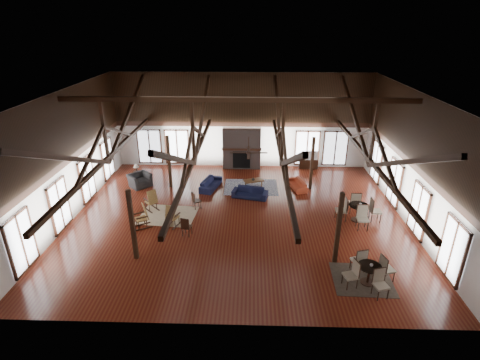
{
  "coord_description": "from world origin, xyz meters",
  "views": [
    {
      "loc": [
        0.61,
        -16.07,
        8.96
      ],
      "look_at": [
        0.07,
        1.0,
        1.56
      ],
      "focal_mm": 28.0,
      "sensor_mm": 36.0,
      "label": 1
    }
  ],
  "objects_px": {
    "sofa_orange": "(297,184)",
    "coffee_table": "(254,181)",
    "armchair": "(140,180)",
    "cafe_table_near": "(369,271)",
    "sofa_navy_left": "(211,184)",
    "cafe_table_far": "(358,210)",
    "sofa_navy_front": "(250,193)",
    "tv_console": "(308,164)"
  },
  "relations": [
    {
      "from": "sofa_orange",
      "to": "tv_console",
      "type": "bearing_deg",
      "value": 147.74
    },
    {
      "from": "sofa_navy_front",
      "to": "cafe_table_near",
      "type": "distance_m",
      "value": 8.3
    },
    {
      "from": "coffee_table",
      "to": "cafe_table_near",
      "type": "bearing_deg",
      "value": -85.7
    },
    {
      "from": "cafe_table_far",
      "to": "tv_console",
      "type": "bearing_deg",
      "value": 101.81
    },
    {
      "from": "armchair",
      "to": "cafe_table_far",
      "type": "relative_size",
      "value": 0.53
    },
    {
      "from": "sofa_orange",
      "to": "tv_console",
      "type": "xyz_separation_m",
      "value": [
        1.05,
        3.22,
        0.05
      ]
    },
    {
      "from": "sofa_orange",
      "to": "cafe_table_near",
      "type": "distance_m",
      "value": 8.49
    },
    {
      "from": "tv_console",
      "to": "armchair",
      "type": "bearing_deg",
      "value": -162.45
    },
    {
      "from": "armchair",
      "to": "coffee_table",
      "type": "bearing_deg",
      "value": -44.18
    },
    {
      "from": "armchair",
      "to": "sofa_orange",
      "type": "bearing_deg",
      "value": -45.32
    },
    {
      "from": "sofa_orange",
      "to": "sofa_navy_left",
      "type": "bearing_deg",
      "value": -102.62
    },
    {
      "from": "coffee_table",
      "to": "sofa_navy_left",
      "type": "bearing_deg",
      "value": 164.34
    },
    {
      "from": "coffee_table",
      "to": "tv_console",
      "type": "bearing_deg",
      "value": 18.98
    },
    {
      "from": "sofa_orange",
      "to": "armchair",
      "type": "distance_m",
      "value": 9.08
    },
    {
      "from": "sofa_navy_front",
      "to": "tv_console",
      "type": "height_order",
      "value": "tv_console"
    },
    {
      "from": "coffee_table",
      "to": "tv_console",
      "type": "relative_size",
      "value": 1.05
    },
    {
      "from": "sofa_orange",
      "to": "coffee_table",
      "type": "bearing_deg",
      "value": -107.29
    },
    {
      "from": "sofa_navy_left",
      "to": "cafe_table_near",
      "type": "relative_size",
      "value": 0.92
    },
    {
      "from": "armchair",
      "to": "cafe_table_near",
      "type": "bearing_deg",
      "value": -83.0
    },
    {
      "from": "tv_console",
      "to": "sofa_navy_left",
      "type": "bearing_deg",
      "value": -150.79
    },
    {
      "from": "coffee_table",
      "to": "cafe_table_far",
      "type": "distance_m",
      "value": 6.25
    },
    {
      "from": "sofa_navy_left",
      "to": "cafe_table_near",
      "type": "height_order",
      "value": "cafe_table_near"
    },
    {
      "from": "cafe_table_far",
      "to": "tv_console",
      "type": "distance_m",
      "value": 7.01
    },
    {
      "from": "armchair",
      "to": "cafe_table_far",
      "type": "bearing_deg",
      "value": -62.74
    },
    {
      "from": "cafe_table_near",
      "to": "cafe_table_far",
      "type": "bearing_deg",
      "value": 80.2
    },
    {
      "from": "sofa_navy_front",
      "to": "coffee_table",
      "type": "xyz_separation_m",
      "value": [
        0.21,
        1.42,
        0.09
      ]
    },
    {
      "from": "sofa_orange",
      "to": "cafe_table_near",
      "type": "xyz_separation_m",
      "value": [
        1.67,
        -8.32,
        0.28
      ]
    },
    {
      "from": "sofa_orange",
      "to": "cafe_table_far",
      "type": "bearing_deg",
      "value": 20.13
    },
    {
      "from": "coffee_table",
      "to": "cafe_table_near",
      "type": "height_order",
      "value": "cafe_table_near"
    },
    {
      "from": "sofa_navy_left",
      "to": "coffee_table",
      "type": "bearing_deg",
      "value": -68.18
    },
    {
      "from": "cafe_table_far",
      "to": "tv_console",
      "type": "height_order",
      "value": "cafe_table_far"
    },
    {
      "from": "sofa_navy_left",
      "to": "armchair",
      "type": "relative_size",
      "value": 1.62
    },
    {
      "from": "sofa_navy_left",
      "to": "armchair",
      "type": "height_order",
      "value": "armchair"
    },
    {
      "from": "sofa_orange",
      "to": "tv_console",
      "type": "relative_size",
      "value": 1.43
    },
    {
      "from": "sofa_navy_left",
      "to": "sofa_orange",
      "type": "bearing_deg",
      "value": -72.92
    },
    {
      "from": "sofa_navy_front",
      "to": "sofa_navy_left",
      "type": "xyz_separation_m",
      "value": [
        -2.24,
        1.14,
        -0.0
      ]
    },
    {
      "from": "sofa_navy_front",
      "to": "tv_console",
      "type": "bearing_deg",
      "value": 63.26
    },
    {
      "from": "sofa_orange",
      "to": "coffee_table",
      "type": "relative_size",
      "value": 1.36
    },
    {
      "from": "sofa_navy_left",
      "to": "cafe_table_near",
      "type": "xyz_separation_m",
      "value": [
        6.63,
        -8.18,
        0.25
      ]
    },
    {
      "from": "sofa_navy_front",
      "to": "armchair",
      "type": "distance_m",
      "value": 6.5
    },
    {
      "from": "coffee_table",
      "to": "cafe_table_far",
      "type": "relative_size",
      "value": 0.57
    },
    {
      "from": "sofa_orange",
      "to": "coffee_table",
      "type": "distance_m",
      "value": 2.51
    }
  ]
}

